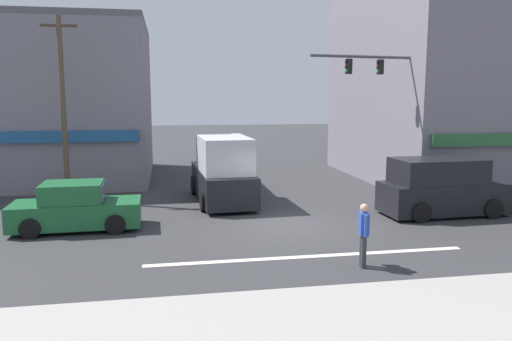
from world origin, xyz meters
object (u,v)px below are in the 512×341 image
van_approaching_near (442,188)px  sedan_crossing_center (76,209)px  utility_pole_near_left (63,107)px  box_truck_parked_curbside (223,172)px  traffic_light_mast (394,101)px  pedestrian_foreground_with_bag (363,231)px

van_approaching_near → sedan_crossing_center: size_ratio=1.12×
utility_pole_near_left → box_truck_parked_curbside: (6.41, -1.43, -2.68)m
traffic_light_mast → van_approaching_near: 4.47m
box_truck_parked_curbside → pedestrian_foreground_with_bag: (2.65, -8.59, -0.30)m
sedan_crossing_center → pedestrian_foreground_with_bag: bearing=-32.8°
sedan_crossing_center → pedestrian_foreground_with_bag: size_ratio=2.48×
traffic_light_mast → pedestrian_foreground_with_bag: (-4.50, -8.00, -3.22)m
box_truck_parked_curbside → van_approaching_near: box_truck_parked_curbside is taller
utility_pole_near_left → pedestrian_foreground_with_bag: utility_pole_near_left is taller
utility_pole_near_left → sedan_crossing_center: utility_pole_near_left is taller
box_truck_parked_curbside → sedan_crossing_center: 6.33m
box_truck_parked_curbside → van_approaching_near: size_ratio=1.22×
utility_pole_near_left → sedan_crossing_center: (1.17, -4.92, -3.23)m
pedestrian_foreground_with_bag → van_approaching_near: bearing=44.1°
utility_pole_near_left → pedestrian_foreground_with_bag: size_ratio=4.54×
utility_pole_near_left → pedestrian_foreground_with_bag: bearing=-47.8°
box_truck_parked_curbside → van_approaching_near: (7.70, -3.70, -0.25)m
utility_pole_near_left → van_approaching_near: 15.30m
traffic_light_mast → sedan_crossing_center: (-12.40, -2.90, -3.46)m
traffic_light_mast → box_truck_parked_curbside: 7.75m
box_truck_parked_curbside → sedan_crossing_center: bearing=-146.4°
traffic_light_mast → pedestrian_foreground_with_bag: size_ratio=3.71×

